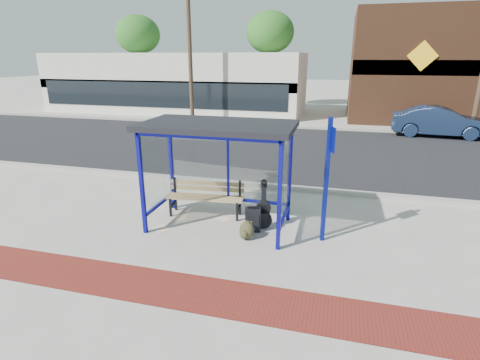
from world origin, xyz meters
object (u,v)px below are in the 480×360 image
(guitar_bag, at_px, (263,212))
(suitcase, at_px, (253,220))
(parked_car, at_px, (440,122))
(backpack, at_px, (246,231))
(bench, at_px, (206,195))

(guitar_bag, xyz_separation_m, suitcase, (-0.20, -0.22, -0.12))
(guitar_bag, height_order, suitcase, guitar_bag)
(guitar_bag, bearing_deg, parked_car, 46.69)
(backpack, distance_m, parked_car, 14.64)
(guitar_bag, distance_m, backpack, 0.71)
(suitcase, bearing_deg, backpack, -109.56)
(bench, relative_size, backpack, 4.77)
(backpack, bearing_deg, suitcase, 99.22)
(guitar_bag, xyz_separation_m, parked_car, (6.30, 12.45, 0.33))
(backpack, relative_size, parked_car, 0.09)
(suitcase, distance_m, parked_car, 14.25)
(backpack, bearing_deg, guitar_bag, 84.73)
(bench, xyz_separation_m, guitar_bag, (1.54, -0.41, -0.10))
(guitar_bag, relative_size, suitcase, 1.83)
(suitcase, bearing_deg, guitar_bag, 35.37)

